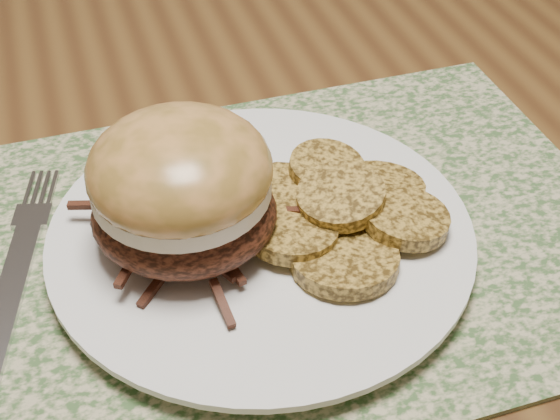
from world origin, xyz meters
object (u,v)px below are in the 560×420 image
object	(u,v)px
dining_table	(348,286)
pork_sandwich	(182,188)
dinner_plate	(261,237)
fork	(17,271)

from	to	relation	value
dining_table	pork_sandwich	bearing A→B (deg)	-172.24
dining_table	dinner_plate	bearing A→B (deg)	-164.59
fork	dinner_plate	bearing A→B (deg)	6.57
dinner_plate	pork_sandwich	bearing A→B (deg)	175.32
dinner_plate	fork	bearing A→B (deg)	171.54
pork_sandwich	dinner_plate	bearing A→B (deg)	19.69
dining_table	fork	bearing A→B (deg)	179.38
dining_table	dinner_plate	xyz separation A→B (m)	(-0.07, -0.02, 0.09)
dining_table	dinner_plate	size ratio (longest dim) A/B	5.77
dining_table	fork	xyz separation A→B (m)	(-0.23, 0.00, 0.09)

